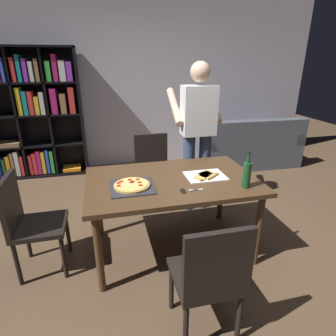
{
  "coord_description": "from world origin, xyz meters",
  "views": [
    {
      "loc": [
        -0.57,
        -2.22,
        1.76
      ],
      "look_at": [
        0.0,
        0.15,
        0.8
      ],
      "focal_mm": 29.54,
      "sensor_mm": 36.0,
      "label": 1
    }
  ],
  "objects": [
    {
      "name": "ground_plane",
      "position": [
        0.0,
        0.0,
        0.0
      ],
      "size": [
        12.0,
        12.0,
        0.0
      ],
      "primitive_type": "plane",
      "color": "brown"
    },
    {
      "name": "back_wall",
      "position": [
        0.0,
        2.6,
        1.4
      ],
      "size": [
        6.4,
        0.1,
        2.8
      ],
      "primitive_type": "cube",
      "color": "#BCB7C6",
      "rests_on": "ground_plane"
    },
    {
      "name": "dining_table",
      "position": [
        0.0,
        0.0,
        0.67
      ],
      "size": [
        1.53,
        0.97,
        0.75
      ],
      "color": "#4C331E",
      "rests_on": "ground_plane"
    },
    {
      "name": "chair_near_camera",
      "position": [
        -0.0,
        -0.97,
        0.51
      ],
      "size": [
        0.42,
        0.42,
        0.9
      ],
      "color": "black",
      "rests_on": "ground_plane"
    },
    {
      "name": "chair_far_side",
      "position": [
        0.0,
        0.97,
        0.51
      ],
      "size": [
        0.42,
        0.42,
        0.9
      ],
      "color": "black",
      "rests_on": "ground_plane"
    },
    {
      "name": "chair_left_end",
      "position": [
        -1.25,
        0.0,
        0.51
      ],
      "size": [
        0.42,
        0.42,
        0.9
      ],
      "color": "black",
      "rests_on": "ground_plane"
    },
    {
      "name": "couch",
      "position": [
        1.9,
        1.99,
        0.3
      ],
      "size": [
        1.73,
        0.9,
        0.85
      ],
      "color": "#4C515B",
      "rests_on": "ground_plane"
    },
    {
      "name": "bookshelf",
      "position": [
        -1.57,
        2.38,
        0.99
      ],
      "size": [
        1.4,
        0.35,
        1.95
      ],
      "color": "black",
      "rests_on": "ground_plane"
    },
    {
      "name": "person_serving_pizza",
      "position": [
        0.5,
        0.75,
        1.0
      ],
      "size": [
        0.55,
        0.54,
        1.75
      ],
      "color": "#38476B",
      "rests_on": "ground_plane"
    },
    {
      "name": "pepperoni_pizza_on_tray",
      "position": [
        -0.37,
        -0.09,
        0.77
      ],
      "size": [
        0.37,
        0.37,
        0.04
      ],
      "color": "#2D2D33",
      "rests_on": "dining_table"
    },
    {
      "name": "pizza_slices_on_towel",
      "position": [
        0.32,
        -0.03,
        0.76
      ],
      "size": [
        0.36,
        0.28,
        0.03
      ],
      "color": "white",
      "rests_on": "dining_table"
    },
    {
      "name": "wine_bottle",
      "position": [
        0.56,
        -0.31,
        0.87
      ],
      "size": [
        0.07,
        0.07,
        0.32
      ],
      "color": "#194723",
      "rests_on": "dining_table"
    },
    {
      "name": "kitchen_scissors",
      "position": [
        0.07,
        -0.27,
        0.76
      ],
      "size": [
        0.19,
        0.09,
        0.01
      ],
      "color": "silver",
      "rests_on": "dining_table"
    }
  ]
}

